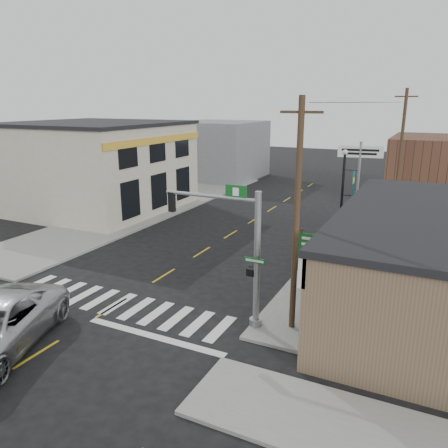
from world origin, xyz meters
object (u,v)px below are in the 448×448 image
at_px(traffic_signal_pole, 241,243).
at_px(utility_pole_far, 401,150).
at_px(lamp_post, 343,191).
at_px(bare_tree, 361,241).
at_px(guide_sign, 314,251).
at_px(dance_center_sign, 359,164).
at_px(fire_hydrant, 332,297).
at_px(utility_pole_near, 297,216).

xyz_separation_m(traffic_signal_pole, utility_pole_far, (3.67, 21.80, 1.56)).
distance_m(traffic_signal_pole, lamp_post, 11.56).
bearing_deg(bare_tree, guide_sign, 135.90).
bearing_deg(traffic_signal_pole, lamp_post, 82.57).
relative_size(dance_center_sign, utility_pole_far, 0.64).
height_order(fire_hydrant, utility_pole_near, utility_pole_near).
xyz_separation_m(fire_hydrant, lamp_post, (-1.43, 8.49, 2.95)).
distance_m(guide_sign, utility_pole_far, 17.77).
height_order(guide_sign, bare_tree, bare_tree).
xyz_separation_m(guide_sign, dance_center_sign, (0.09, 10.26, 2.74)).
relative_size(traffic_signal_pole, utility_pole_far, 0.58).
height_order(lamp_post, utility_pole_far, utility_pole_far).
xyz_separation_m(guide_sign, fire_hydrant, (1.23, -1.43, -1.44)).
distance_m(lamp_post, bare_tree, 9.64).
xyz_separation_m(bare_tree, utility_pole_far, (-0.36, 19.65, 1.51)).
xyz_separation_m(fire_hydrant, utility_pole_far, (0.72, 18.83, 4.43)).
bearing_deg(dance_center_sign, utility_pole_far, 65.93).
bearing_deg(lamp_post, utility_pole_far, 78.97).
relative_size(guide_sign, fire_hydrant, 3.92).
bearing_deg(fire_hydrant, lamp_post, 99.56).
bearing_deg(utility_pole_far, lamp_post, -100.39).
distance_m(bare_tree, utility_pole_far, 19.71).
distance_m(guide_sign, dance_center_sign, 10.62).
xyz_separation_m(traffic_signal_pole, utility_pole_near, (1.95, 0.51, 1.16)).
relative_size(traffic_signal_pole, guide_sign, 1.93).
bearing_deg(guide_sign, fire_hydrant, -46.53).
bearing_deg(traffic_signal_pole, utility_pole_near, 14.71).
xyz_separation_m(fire_hydrant, utility_pole_near, (-1.00, -2.46, 4.03)).
distance_m(lamp_post, dance_center_sign, 3.44).
bearing_deg(traffic_signal_pole, guide_sign, 68.73).
height_order(bare_tree, utility_pole_near, utility_pole_near).
relative_size(fire_hydrant, dance_center_sign, 0.12).
height_order(lamp_post, utility_pole_near, utility_pole_near).
xyz_separation_m(lamp_post, utility_pole_far, (2.15, 10.34, 1.48)).
bearing_deg(lamp_post, guide_sign, -87.63).
height_order(fire_hydrant, bare_tree, bare_tree).
distance_m(guide_sign, lamp_post, 7.23).
relative_size(fire_hydrant, lamp_post, 0.13).
xyz_separation_m(dance_center_sign, bare_tree, (2.22, -12.51, -1.26)).
height_order(traffic_signal_pole, dance_center_sign, dance_center_sign).
bearing_deg(dance_center_sign, bare_tree, -89.43).
bearing_deg(traffic_signal_pole, utility_pole_far, 80.56).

